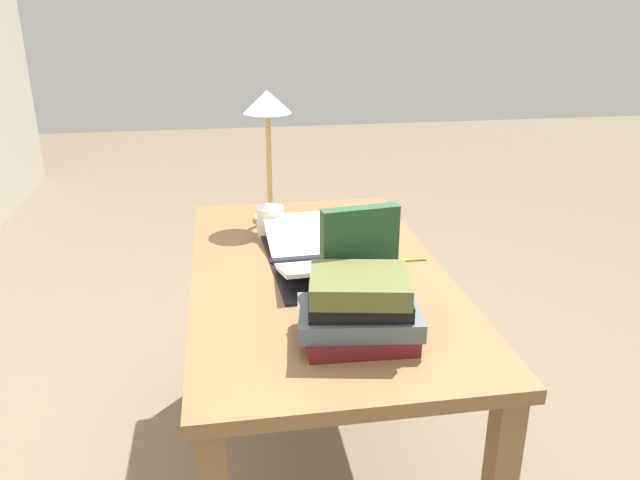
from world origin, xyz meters
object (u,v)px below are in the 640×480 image
at_px(reading_lamp, 268,117).
at_px(coffee_mug, 271,221).
at_px(open_book, 324,254).
at_px(pencil, 400,261).
at_px(book_standing_upright, 359,259).
at_px(book_stack_tall, 359,309).

distance_m(reading_lamp, coffee_mug, 0.35).
bearing_deg(open_book, pencil, -102.51).
bearing_deg(pencil, open_book, 80.45).
xyz_separation_m(open_book, reading_lamp, (0.40, 0.13, 0.34)).
bearing_deg(coffee_mug, open_book, -152.41).
bearing_deg(coffee_mug, pencil, -129.65).
bearing_deg(pencil, book_standing_upright, 145.46).
bearing_deg(book_stack_tall, open_book, 0.36).
relative_size(open_book, pencil, 3.32).
height_order(open_book, pencil, open_book).
xyz_separation_m(book_stack_tall, coffee_mug, (0.72, 0.14, -0.03)).
distance_m(book_standing_upright, coffee_mug, 0.61).
distance_m(open_book, book_standing_upright, 0.33).
distance_m(open_book, coffee_mug, 0.30).
bearing_deg(reading_lamp, book_stack_tall, -171.57).
distance_m(book_standing_upright, pencil, 0.36).
relative_size(coffee_mug, pencil, 0.65).
bearing_deg(book_standing_upright, book_stack_tall, 160.42).
bearing_deg(reading_lamp, coffee_mug, 175.40).
bearing_deg(open_book, book_stack_tall, 177.40).
relative_size(open_book, book_standing_upright, 2.05).
distance_m(book_stack_tall, reading_lamp, 0.92).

